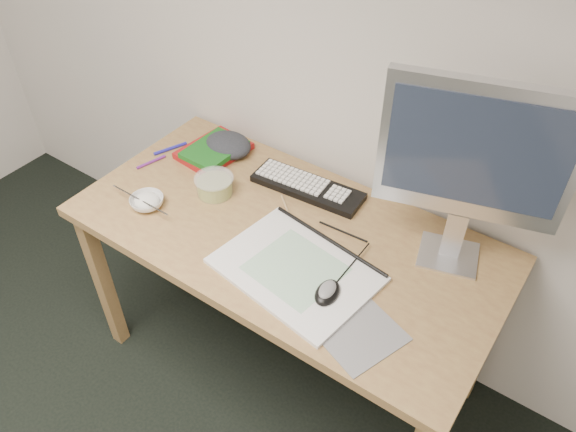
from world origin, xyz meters
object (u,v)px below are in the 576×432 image
at_px(desk, 286,249).
at_px(monitor, 475,158).
at_px(keyboard, 308,187).
at_px(sketchpad, 296,270).
at_px(rice_bowl, 147,202).

distance_m(desk, monitor, 0.68).
bearing_deg(desk, monitor, 22.62).
height_order(keyboard, monitor, monitor).
relative_size(sketchpad, rice_bowl, 4.03).
xyz_separation_m(sketchpad, monitor, (0.35, 0.32, 0.37)).
relative_size(desk, monitor, 2.35).
bearing_deg(desk, keyboard, 104.97).
relative_size(desk, sketchpad, 3.05).
xyz_separation_m(desk, sketchpad, (0.12, -0.12, 0.09)).
bearing_deg(monitor, sketchpad, -153.36).
height_order(desk, monitor, monitor).
distance_m(keyboard, rice_bowl, 0.55).
relative_size(monitor, rice_bowl, 5.21).
bearing_deg(rice_bowl, keyboard, 44.04).
bearing_deg(desk, sketchpad, -45.07).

